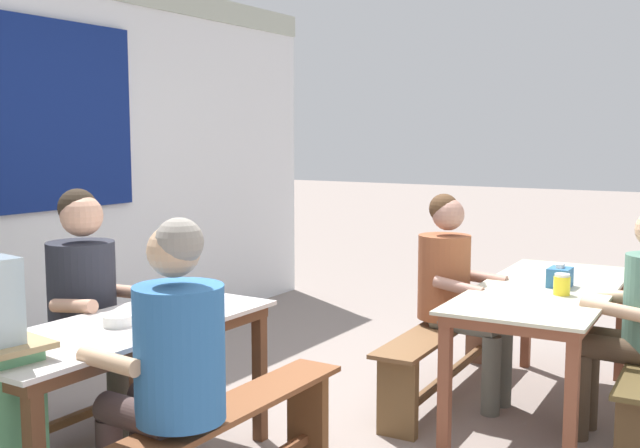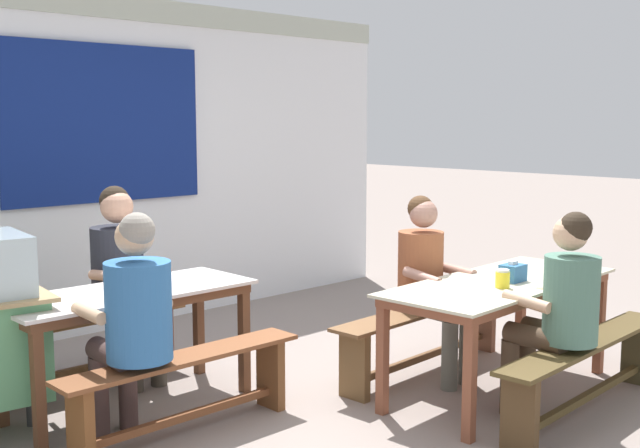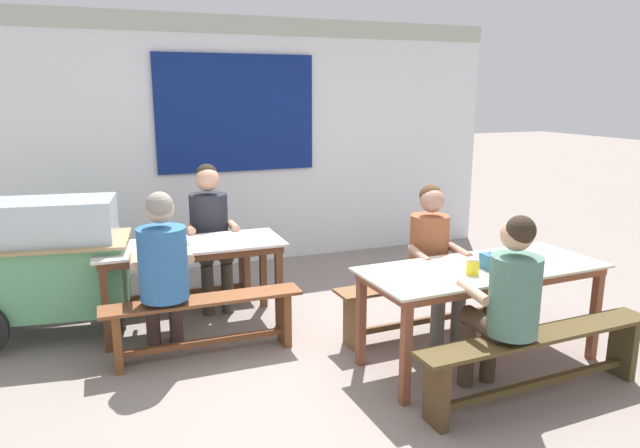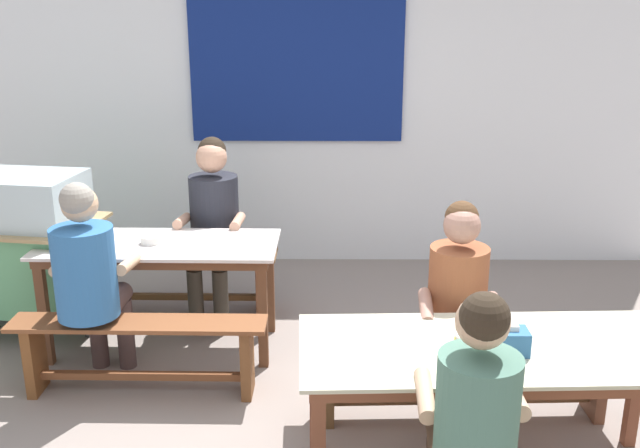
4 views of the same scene
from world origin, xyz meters
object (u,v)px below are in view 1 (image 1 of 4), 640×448
object	(u,v)px
person_center_facing	(90,296)
tissue_box	(560,277)
bench_far_back	(43,393)
person_left_back_turned	(169,357)
dining_table_far	(124,341)
person_right_near_table	(455,285)
bench_far_front	(227,443)
dining_table_near	(546,299)
soup_bowl	(118,321)
condiment_jar	(562,285)
bench_near_back	(446,347)

from	to	relation	value
person_center_facing	tissue_box	world-z (taller)	person_center_facing
bench_far_back	person_left_back_turned	world-z (taller)	person_left_back_turned
dining_table_far	person_center_facing	distance (m)	0.62
person_right_near_table	bench_far_front	bearing A→B (deg)	169.87
dining_table_near	tissue_box	size ratio (longest dim) A/B	11.84
soup_bowl	condiment_jar	bearing A→B (deg)	-41.81
dining_table_far	soup_bowl	bearing A→B (deg)	-169.58
dining_table_far	bench_near_back	world-z (taller)	dining_table_far
bench_far_front	soup_bowl	world-z (taller)	soup_bowl
dining_table_near	soup_bowl	xyz separation A→B (m)	(-1.95, 1.45, 0.10)
person_center_facing	tissue_box	xyz separation A→B (m)	(1.66, -2.06, 0.04)
dining_table_far	bench_far_back	size ratio (longest dim) A/B	1.08
dining_table_far	bench_far_front	size ratio (longest dim) A/B	1.03
bench_far_back	dining_table_far	bearing A→B (deg)	-90.60
person_right_near_table	tissue_box	size ratio (longest dim) A/B	8.12
dining_table_far	person_left_back_turned	world-z (taller)	person_left_back_turned
dining_table_near	person_right_near_table	bearing A→B (deg)	99.66
dining_table_near	bench_near_back	bearing A→B (deg)	92.17
condiment_jar	tissue_box	bearing A→B (deg)	16.29
person_left_back_turned	tissue_box	size ratio (longest dim) A/B	8.36
person_left_back_turned	bench_far_back	bearing A→B (deg)	75.80
bench_near_back	tissue_box	xyz separation A→B (m)	(0.06, -0.67, 0.50)
dining_table_far	tissue_box	world-z (taller)	tissue_box
person_right_near_table	bench_near_back	bearing A→B (deg)	49.46
bench_far_front	person_right_near_table	world-z (taller)	person_right_near_table
dining_table_near	bench_far_front	xyz separation A→B (m)	(-1.91, 0.85, -0.37)
dining_table_far	dining_table_near	bearing A→B (deg)	-37.44
dining_table_far	person_left_back_turned	size ratio (longest dim) A/B	1.20
dining_table_far	condiment_jar	world-z (taller)	condiment_jar
person_left_back_turned	condiment_jar	size ratio (longest dim) A/B	11.14
person_right_near_table	bench_far_back	bearing A→B (deg)	139.64
person_right_near_table	tissue_box	distance (m)	0.61
dining_table_far	person_left_back_turned	bearing A→B (deg)	-117.56
bench_far_back	person_left_back_turned	distance (m)	1.27
dining_table_near	person_right_near_table	world-z (taller)	person_right_near_table
dining_table_far	condiment_jar	bearing A→B (deg)	-42.72
person_left_back_turned	dining_table_near	bearing A→B (deg)	-22.61
bench_far_front	person_left_back_turned	xyz separation A→B (m)	(-0.28, 0.06, 0.45)
person_left_back_turned	dining_table_far	bearing A→B (deg)	62.44
bench_far_back	person_center_facing	distance (m)	0.55
condiment_jar	person_right_near_table	bearing A→B (deg)	81.67
dining_table_near	soup_bowl	world-z (taller)	soup_bowl
tissue_box	person_left_back_turned	bearing A→B (deg)	156.31
dining_table_near	person_right_near_table	xyz separation A→B (m)	(-0.09, 0.53, 0.04)
bench_near_back	bench_far_back	bearing A→B (deg)	142.12
bench_far_back	bench_far_front	size ratio (longest dim) A/B	0.95
person_right_near_table	dining_table_far	bearing A→B (deg)	152.84
bench_near_back	condiment_jar	bearing A→B (deg)	-102.51
dining_table_near	person_left_back_turned	distance (m)	2.37
bench_near_back	condiment_jar	distance (m)	0.90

